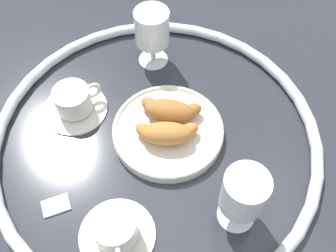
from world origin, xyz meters
TOP-DOWN VIEW (x-y plane):
  - ground_plane at (0.00, 0.00)m, footprint 2.20×2.20m
  - table_chrome_rim at (0.00, 0.00)m, footprint 0.66×0.66m
  - pastry_plate at (0.03, 0.01)m, footprint 0.23×0.23m
  - croissant_large at (0.02, -0.01)m, footprint 0.14×0.07m
  - croissant_small at (0.03, 0.04)m, footprint 0.13×0.09m
  - coffee_cup_near at (-0.09, -0.19)m, footprint 0.14×0.14m
  - coffee_cup_far at (-0.16, 0.09)m, footprint 0.14×0.14m
  - juice_glass_left at (0.01, 0.22)m, footprint 0.08×0.08m
  - juice_glass_right at (0.13, -0.18)m, footprint 0.08×0.08m
  - sugar_packet at (-0.20, -0.12)m, footprint 0.06×0.05m

SIDE VIEW (x-z plane):
  - ground_plane at x=0.00m, z-range 0.00..0.00m
  - sugar_packet at x=-0.20m, z-range 0.00..0.01m
  - table_chrome_rim at x=0.00m, z-range 0.00..0.02m
  - pastry_plate at x=0.03m, z-range 0.00..0.02m
  - coffee_cup_near at x=-0.09m, z-range 0.00..0.06m
  - coffee_cup_far at x=-0.16m, z-range 0.00..0.06m
  - croissant_large at x=0.02m, z-range 0.02..0.06m
  - croissant_small at x=0.03m, z-range 0.02..0.06m
  - juice_glass_left at x=0.01m, z-range 0.02..0.16m
  - juice_glass_right at x=0.13m, z-range 0.03..0.17m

